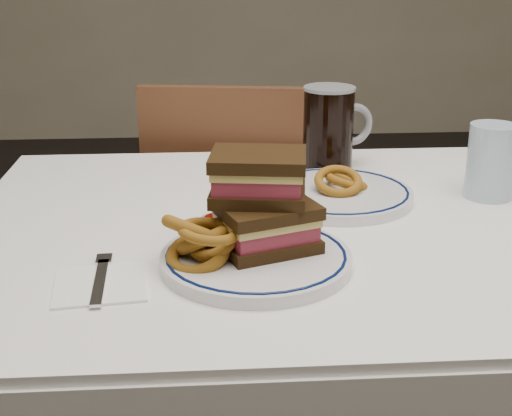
{
  "coord_description": "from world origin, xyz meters",
  "views": [
    {
      "loc": [
        -0.23,
        -1.08,
        1.17
      ],
      "look_at": [
        -0.16,
        -0.18,
        0.84
      ],
      "focal_mm": 50.0,
      "sensor_mm": 36.0,
      "label": 1
    }
  ],
  "objects": [
    {
      "name": "chair_far",
      "position": [
        -0.17,
        0.61,
        0.48
      ],
      "size": [
        0.46,
        0.46,
        0.88
      ],
      "color": "#4C2618",
      "rests_on": "floor"
    },
    {
      "name": "far_plate",
      "position": [
        -0.0,
        0.1,
        0.76
      ],
      "size": [
        0.27,
        0.27,
        0.02
      ],
      "color": "silver",
      "rests_on": "dining_table"
    },
    {
      "name": "ketchup_ramekin",
      "position": [
        -0.21,
        -0.1,
        0.79
      ],
      "size": [
        0.05,
        0.05,
        0.03
      ],
      "color": "silver",
      "rests_on": "main_plate"
    },
    {
      "name": "onion_rings_far",
      "position": [
        0.01,
        0.11,
        0.78
      ],
      "size": [
        0.1,
        0.11,
        0.06
      ],
      "color": "brown",
      "rests_on": "far_plate"
    },
    {
      "name": "water_glass",
      "position": [
        0.27,
        0.1,
        0.82
      ],
      "size": [
        0.08,
        0.08,
        0.13
      ],
      "primitive_type": "cylinder",
      "color": "#ADC7DF",
      "rests_on": "dining_table"
    },
    {
      "name": "beer_mug",
      "position": [
        0.01,
        0.28,
        0.84
      ],
      "size": [
        0.15,
        0.1,
        0.17
      ],
      "color": "black",
      "rests_on": "dining_table"
    },
    {
      "name": "napkin_fork",
      "position": [
        -0.38,
        -0.22,
        0.75
      ],
      "size": [
        0.13,
        0.16,
        0.01
      ],
      "color": "white",
      "rests_on": "dining_table"
    },
    {
      "name": "main_plate",
      "position": [
        -0.16,
        -0.17,
        0.76
      ],
      "size": [
        0.27,
        0.27,
        0.02
      ],
      "color": "silver",
      "rests_on": "dining_table"
    },
    {
      "name": "onion_rings_main",
      "position": [
        -0.24,
        -0.17,
        0.79
      ],
      "size": [
        0.13,
        0.11,
        0.1
      ],
      "color": "brown",
      "rests_on": "main_plate"
    },
    {
      "name": "reuben_sandwich",
      "position": [
        -0.15,
        -0.14,
        0.84
      ],
      "size": [
        0.16,
        0.15,
        0.14
      ],
      "color": "black",
      "rests_on": "main_plate"
    },
    {
      "name": "dining_table",
      "position": [
        0.0,
        0.0,
        0.64
      ],
      "size": [
        1.27,
        0.87,
        0.75
      ],
      "color": "white",
      "rests_on": "floor"
    }
  ]
}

